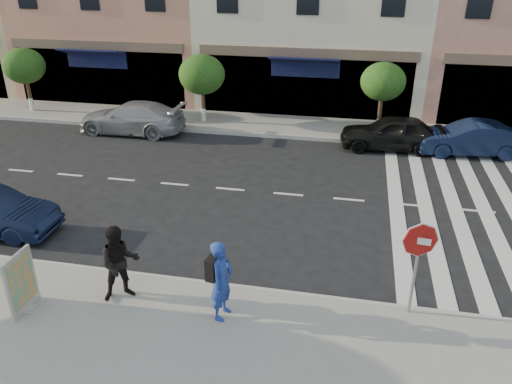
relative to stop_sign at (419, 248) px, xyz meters
The scene contains 13 objects.
ground 4.26m from the stop_sign, 154.39° to the left, with size 120.00×120.00×0.00m, color black.
sidewalk_near 4.40m from the stop_sign, 149.12° to the right, with size 60.00×4.50×0.15m, color gray.
sidewalk_far 13.25m from the stop_sign, 105.36° to the left, with size 60.00×3.00×0.15m, color gray.
street_tree_wa 21.48m from the stop_sign, 144.50° to the left, with size 2.00×2.00×3.05m.
street_tree_wb 15.09m from the stop_sign, 124.22° to the left, with size 2.10×2.10×3.06m.
street_tree_c 12.49m from the stop_sign, 92.21° to the left, with size 1.90×1.90×3.04m.
stop_sign is the anchor object (origin of this frame).
photographer 4.13m from the stop_sign, 166.95° to the right, with size 0.67×0.44×1.83m, color navy.
walker 6.44m from the stop_sign, behind, with size 0.88×0.69×1.81m, color black.
poster_board 8.44m from the stop_sign, 168.93° to the right, with size 0.33×0.93×1.42m.
car_far_left 15.50m from the stop_sign, 136.66° to the left, with size 1.93×4.74×1.38m, color #9A9A9F.
car_far_mid 10.82m from the stop_sign, 90.00° to the left, with size 1.65×4.10×1.40m, color black.
car_far_right 11.24m from the stop_sign, 74.34° to the left, with size 1.41×4.04×1.33m, color black.
Camera 1 is at (1.95, -10.90, 7.25)m, focal length 35.00 mm.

